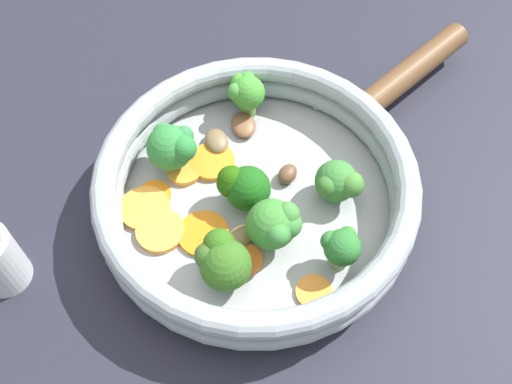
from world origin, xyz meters
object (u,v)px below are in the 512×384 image
at_px(carrot_slice_3, 203,234).
at_px(broccoli_floret_1, 246,92).
at_px(mushroom_piece_3, 243,125).
at_px(carrot_slice_7, 246,260).
at_px(broccoli_floret_3, 274,225).
at_px(mushroom_piece_1, 216,141).
at_px(mushroom_piece_2, 240,237).
at_px(broccoli_floret_6, 338,182).
at_px(carrot_slice_2, 212,162).
at_px(carrot_slice_5, 185,170).
at_px(carrot_slice_0, 160,231).
at_px(carrot_slice_6, 145,208).
at_px(mushroom_piece_0, 288,174).
at_px(broccoli_floret_4, 172,146).
at_px(broccoli_floret_0, 340,247).
at_px(broccoli_floret_2, 241,185).
at_px(carrot_slice_1, 154,194).
at_px(broccoli_floret_5, 223,261).
at_px(carrot_slice_4, 314,292).
at_px(skillet, 256,205).

bearing_deg(carrot_slice_3, broccoli_floret_1, 58.30).
bearing_deg(mushroom_piece_3, broccoli_floret_1, 66.05).
relative_size(carrot_slice_7, broccoli_floret_3, 0.57).
relative_size(mushroom_piece_1, mushroom_piece_2, 1.12).
bearing_deg(broccoli_floret_3, broccoli_floret_6, 22.30).
xyz_separation_m(mushroom_piece_2, mushroom_piece_3, (0.04, 0.12, 0.00)).
bearing_deg(carrot_slice_2, carrot_slice_5, -176.58).
height_order(carrot_slice_0, carrot_slice_3, carrot_slice_0).
xyz_separation_m(carrot_slice_6, broccoli_floret_3, (0.10, -0.07, 0.03)).
xyz_separation_m(mushroom_piece_0, mushroom_piece_3, (-0.02, 0.07, -0.00)).
bearing_deg(carrot_slice_5, broccoli_floret_4, 124.78).
distance_m(broccoli_floret_0, broccoli_floret_2, 0.10).
xyz_separation_m(carrot_slice_0, mushroom_piece_2, (0.07, -0.03, 0.00)).
bearing_deg(carrot_slice_5, carrot_slice_3, -90.11).
bearing_deg(broccoli_floret_0, mushroom_piece_0, 97.58).
relative_size(carrot_slice_1, carrot_slice_5, 0.91).
bearing_deg(mushroom_piece_2, carrot_slice_1, 133.01).
relative_size(broccoli_floret_4, broccoli_floret_5, 1.01).
xyz_separation_m(carrot_slice_4, mushroom_piece_1, (-0.04, 0.17, 0.00)).
xyz_separation_m(broccoli_floret_3, broccoli_floret_4, (-0.06, 0.11, -0.00)).
relative_size(carrot_slice_2, broccoli_floret_4, 0.84).
xyz_separation_m(carrot_slice_1, carrot_slice_3, (0.03, -0.05, 0.00)).
relative_size(carrot_slice_1, broccoli_floret_4, 0.61).
bearing_deg(broccoli_floret_4, mushroom_piece_0, -25.02).
height_order(skillet, broccoli_floret_5, broccoli_floret_5).
bearing_deg(carrot_slice_5, skillet, -42.84).
xyz_separation_m(mushroom_piece_0, mushroom_piece_2, (-0.06, -0.05, -0.00)).
xyz_separation_m(broccoli_floret_1, mushroom_piece_0, (0.01, -0.09, -0.02)).
relative_size(carrot_slice_5, carrot_slice_6, 0.73).
distance_m(skillet, carrot_slice_3, 0.06).
height_order(carrot_slice_2, broccoli_floret_1, broccoli_floret_1).
bearing_deg(broccoli_floret_2, mushroom_piece_0, 12.36).
bearing_deg(carrot_slice_5, broccoli_floret_5, -86.50).
bearing_deg(carrot_slice_7, carrot_slice_5, 105.05).
bearing_deg(broccoli_floret_3, carrot_slice_5, 120.30).
height_order(carrot_slice_6, broccoli_floret_6, broccoli_floret_6).
bearing_deg(mushroom_piece_1, broccoli_floret_0, -66.53).
xyz_separation_m(carrot_slice_0, broccoli_floret_3, (0.09, -0.04, 0.03)).
relative_size(broccoli_floret_2, broccoli_floret_3, 0.90).
bearing_deg(carrot_slice_4, carrot_slice_5, 116.05).
height_order(carrot_slice_4, broccoli_floret_6, broccoli_floret_6).
relative_size(carrot_slice_3, carrot_slice_5, 1.35).
bearing_deg(carrot_slice_6, broccoli_floret_5, -58.37).
relative_size(carrot_slice_7, broccoli_floret_1, 0.62).
bearing_deg(carrot_slice_1, mushroom_piece_2, -46.99).
bearing_deg(carrot_slice_4, broccoli_floret_5, 150.49).
relative_size(broccoli_floret_1, mushroom_piece_3, 1.47).
bearing_deg(carrot_slice_6, mushroom_piece_3, 29.58).
height_order(carrot_slice_0, broccoli_floret_1, broccoli_floret_1).
xyz_separation_m(carrot_slice_0, carrot_slice_4, (0.11, -0.09, -0.00)).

